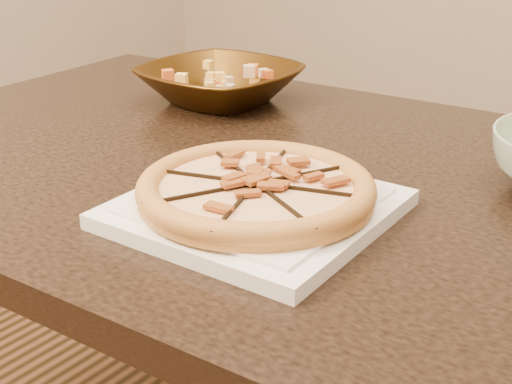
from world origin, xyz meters
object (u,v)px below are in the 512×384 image
Objects in this scene: pizza at (256,189)px; dining_table at (265,235)px; bronze_bowl at (220,84)px; plate at (256,208)px.

dining_table is at bearing 123.41° from pizza.
dining_table is 5.05× the size of bronze_bowl.
dining_table is 4.86× the size of pizza.
pizza is 1.04× the size of bronze_bowl.
dining_table is at bearing -38.38° from bronze_bowl.
bronze_bowl is (-0.34, 0.34, -0.00)m from pizza.
plate is (0.10, -0.15, 0.13)m from dining_table.
pizza is at bearing -45.19° from bronze_bowl.
plate is 1.11× the size of bronze_bowl.
plate is 1.07× the size of pizza.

